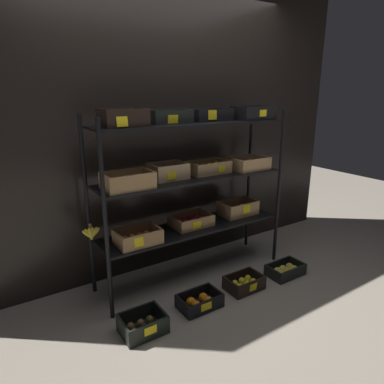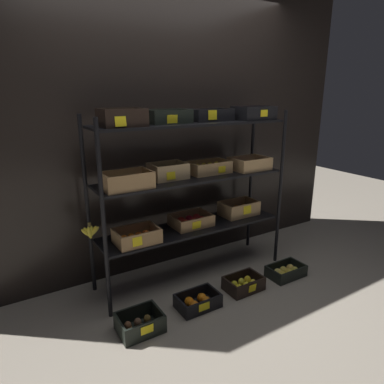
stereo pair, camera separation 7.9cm
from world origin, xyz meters
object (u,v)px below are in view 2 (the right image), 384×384
(crate_ground_orange, at_px, (198,302))
(crate_ground_lemon, at_px, (243,284))
(display_rack, at_px, (192,174))
(crate_ground_kiwi, at_px, (140,324))
(crate_ground_apple_gold, at_px, (286,272))

(crate_ground_orange, height_order, crate_ground_lemon, crate_ground_lemon)
(display_rack, relative_size, crate_ground_orange, 5.51)
(crate_ground_kiwi, xyz_separation_m, crate_ground_apple_gold, (1.46, -0.00, -0.01))
(display_rack, relative_size, crate_ground_lemon, 5.79)
(crate_ground_apple_gold, bearing_deg, display_rack, 145.97)
(crate_ground_kiwi, relative_size, crate_ground_apple_gold, 0.90)
(crate_ground_orange, bearing_deg, crate_ground_kiwi, -177.40)
(crate_ground_kiwi, distance_m, crate_ground_lemon, 0.98)
(crate_ground_lemon, distance_m, crate_ground_apple_gold, 0.48)
(crate_ground_kiwi, relative_size, crate_ground_orange, 0.93)
(display_rack, bearing_deg, crate_ground_apple_gold, -34.03)
(crate_ground_kiwi, bearing_deg, crate_ground_orange, 2.60)
(crate_ground_lemon, bearing_deg, crate_ground_kiwi, -178.27)
(crate_ground_lemon, xyz_separation_m, crate_ground_apple_gold, (0.48, -0.03, -0.00))
(crate_ground_kiwi, relative_size, crate_ground_lemon, 0.97)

